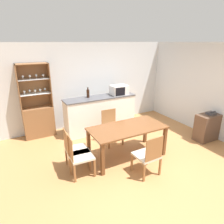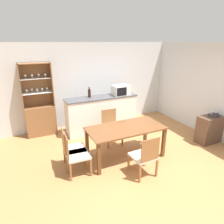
{
  "view_description": "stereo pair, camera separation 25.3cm",
  "coord_description": "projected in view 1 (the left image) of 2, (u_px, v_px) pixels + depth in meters",
  "views": [
    {
      "loc": [
        -2.39,
        -3.15,
        2.57
      ],
      "look_at": [
        -0.09,
        1.12,
        0.84
      ],
      "focal_mm": 32.0,
      "sensor_mm": 36.0,
      "label": 1
    },
    {
      "loc": [
        -2.16,
        -3.26,
        2.57
      ],
      "look_at": [
        -0.09,
        1.12,
        0.84
      ],
      "focal_mm": 32.0,
      "sensor_mm": 36.0,
      "label": 2
    }
  ],
  "objects": [
    {
      "name": "ground_plane",
      "position": [
        139.0,
        161.0,
        4.54
      ],
      "size": [
        18.0,
        18.0,
        0.0
      ],
      "primitive_type": "plane",
      "color": "#B27A47"
    },
    {
      "name": "wall_back",
      "position": [
        92.0,
        85.0,
        6.3
      ],
      "size": [
        6.8,
        0.06,
        2.55
      ],
      "color": "silver",
      "rests_on": "ground_plane"
    },
    {
      "name": "wall_right",
      "position": [
        211.0,
        91.0,
        5.51
      ],
      "size": [
        0.06,
        4.6,
        2.55
      ],
      "color": "silver",
      "rests_on": "ground_plane"
    },
    {
      "name": "kitchen_counter",
      "position": [
        100.0,
        114.0,
        5.95
      ],
      "size": [
        2.13,
        0.55,
        1.05
      ],
      "color": "white",
      "rests_on": "ground_plane"
    },
    {
      "name": "display_cabinet",
      "position": [
        38.0,
        116.0,
        5.58
      ],
      "size": [
        0.81,
        0.38,
        2.04
      ],
      "color": "brown",
      "rests_on": "ground_plane"
    },
    {
      "name": "dining_table",
      "position": [
        127.0,
        131.0,
        4.52
      ],
      "size": [
        1.73,
        0.85,
        0.74
      ],
      "color": "brown",
      "rests_on": "ground_plane"
    },
    {
      "name": "dining_chair_head_far",
      "position": [
        111.0,
        127.0,
        5.23
      ],
      "size": [
        0.45,
        0.45,
        0.89
      ],
      "rotation": [
        0.0,
        0.0,
        3.13
      ],
      "color": "beige",
      "rests_on": "ground_plane"
    },
    {
      "name": "dining_chair_side_left_near",
      "position": [
        79.0,
        155.0,
        3.95
      ],
      "size": [
        0.47,
        0.47,
        0.89
      ],
      "rotation": [
        0.0,
        0.0,
        -1.63
      ],
      "color": "beige",
      "rests_on": "ground_plane"
    },
    {
      "name": "dining_chair_side_left_far",
      "position": [
        75.0,
        150.0,
        4.16
      ],
      "size": [
        0.48,
        0.48,
        0.89
      ],
      "rotation": [
        0.0,
        0.0,
        -1.65
      ],
      "color": "beige",
      "rests_on": "ground_plane"
    },
    {
      "name": "dining_chair_head_near",
      "position": [
        148.0,
        155.0,
        3.96
      ],
      "size": [
        0.46,
        0.46,
        0.89
      ],
      "rotation": [
        0.0,
        0.0,
        0.03
      ],
      "color": "beige",
      "rests_on": "ground_plane"
    },
    {
      "name": "microwave",
      "position": [
        119.0,
        90.0,
        5.97
      ],
      "size": [
        0.49,
        0.39,
        0.28
      ],
      "color": "silver",
      "rests_on": "kitchen_counter"
    },
    {
      "name": "wine_bottle",
      "position": [
        88.0,
        93.0,
        5.66
      ],
      "size": [
        0.08,
        0.08,
        0.3
      ],
      "color": "black",
      "rests_on": "kitchen_counter"
    },
    {
      "name": "side_cabinet",
      "position": [
        207.0,
        127.0,
        5.41
      ],
      "size": [
        0.63,
        0.37,
        0.73
      ],
      "color": "brown",
      "rests_on": "ground_plane"
    },
    {
      "name": "telephone",
      "position": [
        211.0,
        113.0,
        5.3
      ],
      "size": [
        0.22,
        0.19,
        0.1
      ],
      "color": "#38383D",
      "rests_on": "side_cabinet"
    }
  ]
}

